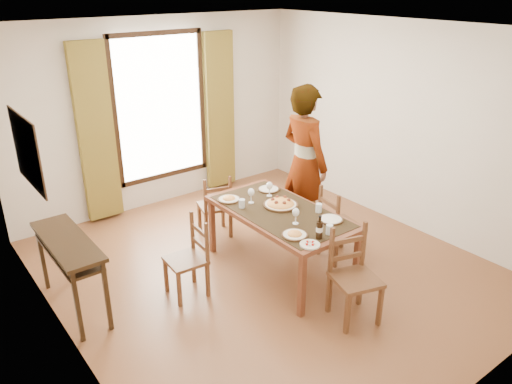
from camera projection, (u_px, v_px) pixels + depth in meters
ground at (266, 268)px, 5.88m from camera, size 5.00×5.00×0.00m
room_shell at (260, 140)px, 5.36m from camera, size 4.60×5.10×2.74m
console_table at (68, 250)px, 4.92m from camera, size 0.38×1.20×0.80m
dining_table at (280, 216)px, 5.60m from camera, size 0.92×1.75×0.76m
chair_west at (188, 260)px, 5.27m from camera, size 0.41×0.41×0.87m
chair_north at (215, 207)px, 6.49m from camera, size 0.47×0.47×0.87m
chair_south at (354, 278)px, 4.88m from camera, size 0.53×0.53×0.96m
chair_east at (338, 226)px, 5.94m from camera, size 0.47×0.47×0.92m
man at (304, 164)px, 6.26m from camera, size 0.74×0.50×2.01m
plate_sw at (295, 233)px, 5.02m from camera, size 0.27×0.27×0.05m
plate_se at (331, 218)px, 5.34m from camera, size 0.27×0.27×0.05m
plate_nw at (229, 198)px, 5.83m from camera, size 0.27×0.27×0.05m
plate_ne at (269, 188)px, 6.11m from camera, size 0.27×0.27×0.05m
pasta_platter at (281, 202)px, 5.67m from camera, size 0.40×0.40×0.10m
caprese_plate at (310, 244)px, 4.84m from camera, size 0.20×0.20×0.04m
wine_glass_a at (296, 216)px, 5.24m from camera, size 0.08×0.08×0.18m
wine_glass_b at (269, 189)px, 5.91m from camera, size 0.08×0.08×0.18m
wine_glass_c at (251, 196)px, 5.73m from camera, size 0.08×0.08×0.18m
tumbler_a at (319, 208)px, 5.52m from camera, size 0.07×0.07×0.10m
tumbler_b at (242, 203)px, 5.63m from camera, size 0.07×0.07×0.10m
tumbler_c at (329, 229)px, 5.05m from camera, size 0.07×0.07×0.10m
wine_bottle at (320, 227)px, 4.94m from camera, size 0.07×0.07×0.25m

